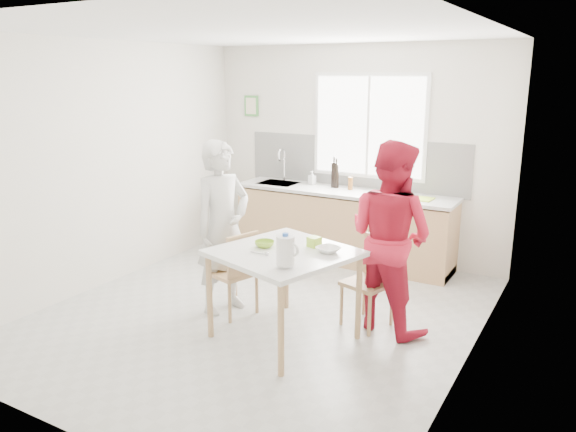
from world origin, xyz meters
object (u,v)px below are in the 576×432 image
dining_table (284,260)px  chair_far (372,277)px  chair_left (236,270)px  person_red (390,237)px  bowl_white (328,250)px  person_white (223,227)px  wine_bottle_b (336,176)px  bowl_green (264,244)px  wine_bottle_a (334,175)px  milk_jug (286,250)px

dining_table → chair_far: 0.93m
chair_left → chair_far: (1.23, 0.48, -0.00)m
chair_left → person_red: person_red is taller
dining_table → bowl_white: (0.36, 0.15, 0.11)m
person_red → bowl_white: bearing=71.6°
person_white → wine_bottle_b: person_white is taller
bowl_white → wine_bottle_b: 2.42m
bowl_green → wine_bottle_a: bearing=100.5°
bowl_green → wine_bottle_b: size_ratio=0.59×
chair_left → person_white: bearing=-90.0°
chair_far → bowl_green: 1.10m
milk_jug → wine_bottle_b: wine_bottle_b is taller
wine_bottle_a → wine_bottle_b: bearing=-9.2°
dining_table → milk_jug: bearing=-57.4°
chair_far → wine_bottle_a: size_ratio=2.67×
person_red → wine_bottle_b: size_ratio=5.92×
wine_bottle_b → milk_jug: bearing=-72.9°
chair_left → chair_far: size_ratio=1.01×
chair_left → chair_far: 1.32m
dining_table → wine_bottle_a: bearing=105.2°
dining_table → bowl_white: bearing=23.1°
bowl_green → bowl_white: bearing=14.3°
dining_table → bowl_white: size_ratio=6.74×
bowl_green → chair_left: bearing=157.4°
chair_far → milk_jug: size_ratio=3.24×
person_white → wine_bottle_b: (0.24, 2.11, 0.21)m
person_white → person_red: bearing=-58.1°
dining_table → chair_far: chair_far is taller
bowl_green → milk_jug: size_ratio=0.67×
person_red → bowl_green: (-0.94, -0.67, -0.03)m
milk_jug → wine_bottle_b: 2.85m
bowl_white → milk_jug: (-0.13, -0.51, 0.12)m
person_white → wine_bottle_a: size_ratio=5.39×
milk_jug → chair_left: bearing=164.5°
wine_bottle_a → chair_far: bearing=-54.3°
wine_bottle_a → person_white: bearing=-95.5°
bowl_green → wine_bottle_a: (-0.44, 2.36, 0.22)m
bowl_green → milk_jug: milk_jug is taller
bowl_green → bowl_white: bowl_green is taller
person_red → wine_bottle_a: bearing=-34.2°
milk_jug → bowl_white: bearing=92.6°
person_red → wine_bottle_b: 2.15m
person_red → milk_jug: person_red is taller
chair_left → wine_bottle_a: size_ratio=2.69×
dining_table → wine_bottle_b: size_ratio=4.47×
chair_far → bowl_white: bowl_white is taller
person_white → chair_left: bearing=-90.0°
person_red → bowl_white: person_red is taller
chair_far → wine_bottle_b: bearing=141.6°
chair_left → chair_far: chair_left is taller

